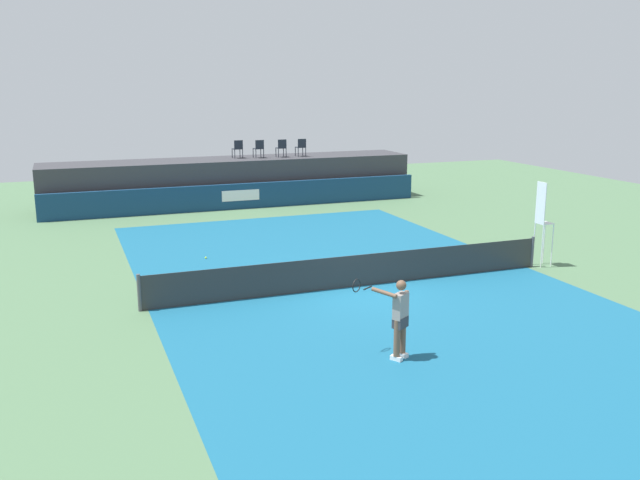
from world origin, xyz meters
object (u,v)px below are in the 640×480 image
Objects in this scene: spectator_chair_far_left at (238,148)px; tennis_player at (399,316)px; spectator_chair_left at (259,148)px; spectator_chair_right at (301,147)px; spectator_chair_center at (281,147)px; umpire_chair at (542,218)px; tennis_ball at (206,258)px; net_post_far at (532,252)px; net_post_near at (139,293)px.

spectator_chair_far_left reaches higher than tennis_player.
spectator_chair_left reaches higher than tennis_player.
spectator_chair_far_left is 3.20m from spectator_chair_right.
umpire_chair is at bearing -75.02° from spectator_chair_center.
spectator_chair_far_left is at bearing 111.94° from umpire_chair.
spectator_chair_far_left is at bearing 69.95° from tennis_ball.
spectator_chair_left is 0.50× the size of tennis_player.
net_post_far is 10.82m from tennis_ball.
spectator_chair_left is 0.32× the size of umpire_chair.
umpire_chair is at bearing -0.40° from net_post_far.
net_post_far is 0.56× the size of tennis_player.
spectator_chair_far_left is 11.50m from tennis_ball.
spectator_chair_center reaches higher than tennis_ball.
umpire_chair is at bearing 33.65° from tennis_player.
net_post_far is at bearing 0.00° from net_post_near.
umpire_chair is at bearing -71.06° from spectator_chair_left.
net_post_far is 14.71× the size of tennis_ball.
net_post_far is (2.67, -14.98, -2.19)m from spectator_chair_right.
tennis_player is (-7.53, -5.22, 0.46)m from net_post_far.
umpire_chair reaches higher than net_post_far.
tennis_player is (-1.67, -20.50, -1.73)m from spectator_chair_far_left.
spectator_chair_center and spectator_chair_right have the same top height.
spectator_chair_far_left reaches higher than net_post_near.
spectator_chair_far_left is 16.51m from net_post_far.
spectator_chair_center is at bearing 104.98° from umpire_chair.
spectator_chair_center is at bearing 79.27° from tennis_player.
spectator_chair_center is (1.15, -0.05, 0.00)m from spectator_chair_left.
umpire_chair is (5.16, -15.03, -1.11)m from spectator_chair_left.
net_post_near is (-12.70, 0.00, -1.09)m from umpire_chair.
spectator_chair_left is 11.64m from tennis_ball.
spectator_chair_left reaches higher than tennis_ball.
tennis_ball is at bearing 154.45° from umpire_chair.
net_post_near is at bearing 133.03° from tennis_player.
umpire_chair reaches higher than tennis_player.
net_post_near is (-7.54, -15.03, -2.19)m from spectator_chair_left.
tennis_player is (-7.83, -5.21, -0.63)m from umpire_chair.
tennis_ball is (-9.69, 4.78, -0.46)m from net_post_far.
spectator_chair_center is 0.89× the size of net_post_far.
spectator_chair_left is at bearing 82.48° from tennis_player.
umpire_chair is 9.43m from tennis_player.
tennis_player reaches higher than tennis_ball.
spectator_chair_far_left is 0.32× the size of umpire_chair.
spectator_chair_left is 16.96m from net_post_near.
tennis_player is (-3.82, -20.19, -1.73)m from spectator_chair_center.
umpire_chair is 2.76× the size of net_post_near.
spectator_chair_left is 15.95m from net_post_far.
spectator_chair_left is 13.06× the size of tennis_ball.
tennis_ball is (2.71, 4.78, -0.46)m from net_post_near.
spectator_chair_far_left is 16.52m from umpire_chair.
tennis_player is (4.87, -5.22, 0.46)m from net_post_near.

